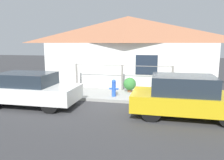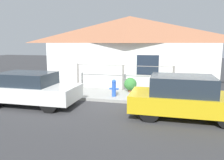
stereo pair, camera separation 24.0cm
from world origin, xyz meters
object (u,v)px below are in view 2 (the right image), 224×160
Objects in this scene: fire_hydrant at (114,88)px; car_right at (185,97)px; potted_plant_near_hydrant at (130,84)px; car_left at (30,89)px.

car_right is at bearing -31.01° from fire_hydrant.
potted_plant_near_hydrant is (-2.26, 2.74, -0.18)m from car_right.
car_right reaches higher than fire_hydrant.
car_right is at bearing -0.61° from car_left.
car_right reaches higher than potted_plant_near_hydrant.
car_right is 4.81× the size of fire_hydrant.
car_right is 3.28m from fire_hydrant.
fire_hydrant reaches higher than potted_plant_near_hydrant.
fire_hydrant is at bearing 149.09° from car_right.
fire_hydrant is (2.99, 1.69, -0.14)m from car_left.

